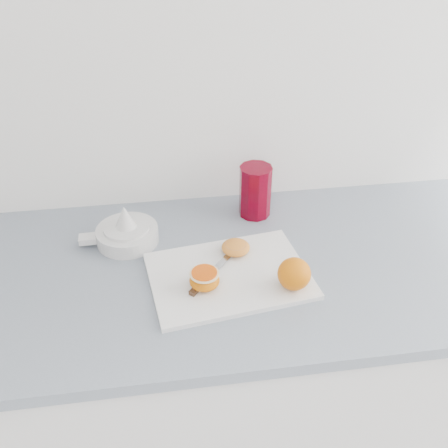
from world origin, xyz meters
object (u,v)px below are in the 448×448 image
cutting_board (229,276)px  half_orange (204,279)px  counter (202,385)px  red_tumbler (255,193)px  citrus_juicer (126,232)px

cutting_board → half_orange: half_orange is taller
counter → red_tumbler: size_ratio=16.14×
cutting_board → half_orange: bearing=-149.4°
red_tumbler → cutting_board: bearing=-113.2°
cutting_board → citrus_juicer: bearing=143.3°
half_orange → red_tumbler: 0.33m
cutting_board → citrus_juicer: 0.29m
half_orange → citrus_juicer: 0.27m
counter → half_orange: (0.01, -0.09, 0.48)m
red_tumbler → half_orange: bearing=-120.3°
cutting_board → red_tumbler: 0.28m
citrus_juicer → cutting_board: bearing=-36.7°
cutting_board → red_tumbler: size_ratio=2.50×
counter → citrus_juicer: (-0.16, 0.12, 0.47)m
cutting_board → red_tumbler: bearing=66.8°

